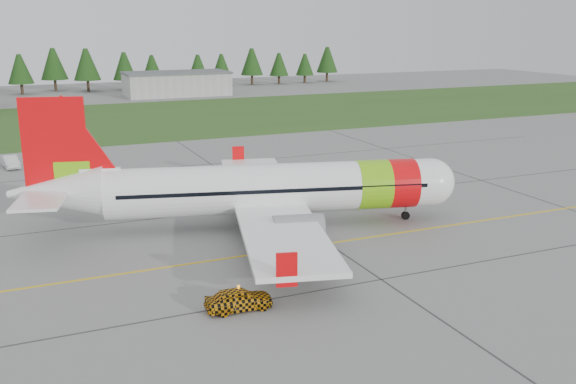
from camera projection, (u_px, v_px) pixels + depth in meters
name	position (u px, v px, depth m)	size (l,w,h in m)	color
ground	(242.00, 304.00, 39.54)	(320.00, 320.00, 0.00)	gray
aircraft	(263.00, 189.00, 53.97)	(36.73, 34.54, 11.31)	white
follow_me_car	(238.00, 278.00, 38.31)	(1.65, 1.40, 4.10)	#F5A40D
service_van	(9.00, 150.00, 76.33)	(1.55, 1.46, 4.43)	silver
grass_strip	(87.00, 122.00, 112.33)	(320.00, 50.00, 0.03)	#30561E
taxi_guideline	(205.00, 261.00, 46.64)	(120.00, 0.25, 0.02)	gold
hangar_east	(177.00, 84.00, 153.20)	(24.00, 12.00, 5.20)	#A8A8A3
treeline	(59.00, 72.00, 160.77)	(160.00, 8.00, 10.00)	#1C3F14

